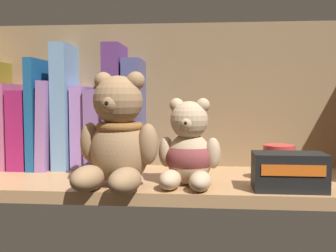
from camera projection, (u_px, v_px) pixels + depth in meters
shelf_board at (169, 183)px, 71.23cm from camera, size 76.36×24.19×2.00cm
shelf_back_panel at (175, 100)px, 82.76cm from camera, size 78.76×1.20×30.96cm
book_0 at (1, 114)px, 82.76cm from camera, size 2.29×9.53×21.10cm
book_1 at (14, 125)px, 82.67cm from camera, size 2.38×13.88×16.71cm
book_2 at (30, 129)px, 82.42cm from camera, size 3.46×13.99×15.35cm
book_3 at (43, 114)px, 81.92cm from camera, size 1.66×14.50×21.49cm
book_4 at (54, 124)px, 81.88cm from camera, size 2.64×14.42×17.26cm
book_5 at (68, 107)px, 81.34cm from camera, size 2.99×11.94×24.42cm
book_6 at (83, 127)px, 81.36cm from camera, size 2.50×9.70×16.19cm
book_7 at (100, 128)px, 81.07cm from camera, size 3.43×11.33×15.62cm
book_8 at (117, 107)px, 80.42cm from camera, size 3.19×13.29×24.17cm
book_9 at (136, 114)px, 80.19cm from camera, size 3.46×12.67×21.36cm
teddy_bear_larger at (117, 138)px, 63.41cm from camera, size 13.54×14.08×18.16cm
teddy_bear_smaller at (189, 151)px, 64.39cm from camera, size 10.35×10.95×14.00cm
pillar_candle at (279, 163)px, 68.36cm from camera, size 5.30×5.30×6.06cm
small_product_box at (289, 172)px, 61.23cm from camera, size 10.80×6.09×5.72cm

